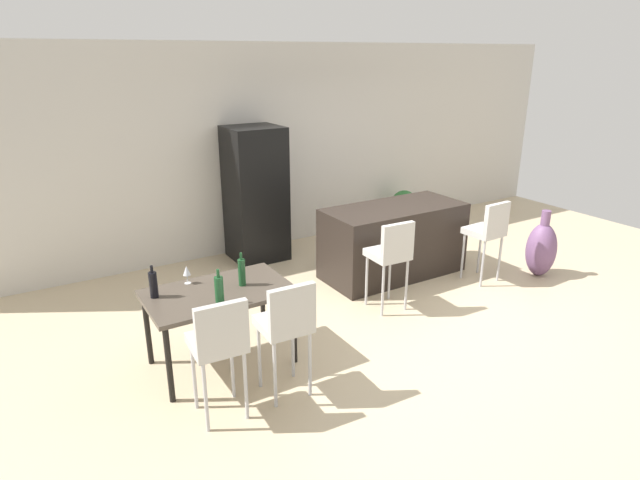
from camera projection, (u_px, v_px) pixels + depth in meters
name	position (u px, v px, depth m)	size (l,w,h in m)	color
ground_plane	(411.00, 300.00, 6.26)	(10.00, 10.00, 0.00)	#C6B28E
back_wall	(299.00, 145.00, 7.93)	(10.00, 0.12, 2.90)	beige
kitchen_island	(393.00, 241.00, 6.87)	(1.84, 0.82, 0.92)	black
bar_chair_left	(391.00, 252.00, 5.81)	(0.42, 0.42, 1.05)	beige
bar_chair_middle	(488.00, 229.00, 6.56)	(0.42, 0.42, 1.05)	beige
dining_table	(219.00, 298.00, 4.79)	(1.29, 0.80, 0.74)	#4C4238
dining_chair_near	(219.00, 340.00, 4.02)	(0.42, 0.42, 1.05)	beige
dining_chair_far	(287.00, 321.00, 4.31)	(0.41, 0.41, 1.05)	beige
wine_bottle_left	(242.00, 272.00, 4.84)	(0.07, 0.07, 0.32)	#194723
wine_bottle_far	(153.00, 284.00, 4.60)	(0.07, 0.07, 0.30)	black
wine_bottle_corner	(219.00, 290.00, 4.49)	(0.08, 0.08, 0.31)	#194723
wine_glass_middle	(187.00, 271.00, 4.88)	(0.07, 0.07, 0.17)	silver
refrigerator	(256.00, 194.00, 7.29)	(0.72, 0.68, 1.84)	black
floor_vase	(541.00, 249.00, 6.86)	(0.38, 0.38, 0.88)	#704C75
potted_plant	(404.00, 206.00, 8.76)	(0.43, 0.43, 0.63)	beige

